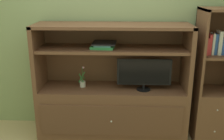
# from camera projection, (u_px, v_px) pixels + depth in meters

# --- Properties ---
(painted_rear_wall) EXTENTS (6.00, 0.10, 2.80)m
(painted_rear_wall) POSITION_uv_depth(u_px,v_px,m) (113.00, 26.00, 3.47)
(painted_rear_wall) COLOR #8C9E6B
(painted_rear_wall) RESTS_ON ground_plane
(media_console) EXTENTS (1.88, 0.55, 1.47)m
(media_console) POSITION_uv_depth(u_px,v_px,m) (112.00, 101.00, 3.43)
(media_console) COLOR brown
(media_console) RESTS_ON ground_plane
(tv_monitor) EXTENTS (0.66, 0.17, 0.40)m
(tv_monitor) POSITION_uv_depth(u_px,v_px,m) (144.00, 73.00, 3.22)
(tv_monitor) COLOR black
(tv_monitor) RESTS_ON media_console
(potted_plant) EXTENTS (0.09, 0.10, 0.27)m
(potted_plant) POSITION_uv_depth(u_px,v_px,m) (83.00, 83.00, 3.37)
(potted_plant) COLOR beige
(potted_plant) RESTS_ON media_console
(magazine_stack) EXTENTS (0.31, 0.32, 0.07)m
(magazine_stack) POSITION_uv_depth(u_px,v_px,m) (103.00, 45.00, 3.21)
(magazine_stack) COLOR #338C4C
(magazine_stack) RESTS_ON media_console
(bookshelf_tall) EXTENTS (0.46, 0.47, 1.66)m
(bookshelf_tall) POSITION_uv_depth(u_px,v_px,m) (212.00, 97.00, 3.36)
(bookshelf_tall) COLOR brown
(bookshelf_tall) RESTS_ON ground_plane
(upright_book_row) EXTENTS (0.23, 0.18, 0.28)m
(upright_book_row) POSITION_uv_depth(u_px,v_px,m) (214.00, 44.00, 3.14)
(upright_book_row) COLOR red
(upright_book_row) RESTS_ON bookshelf_tall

